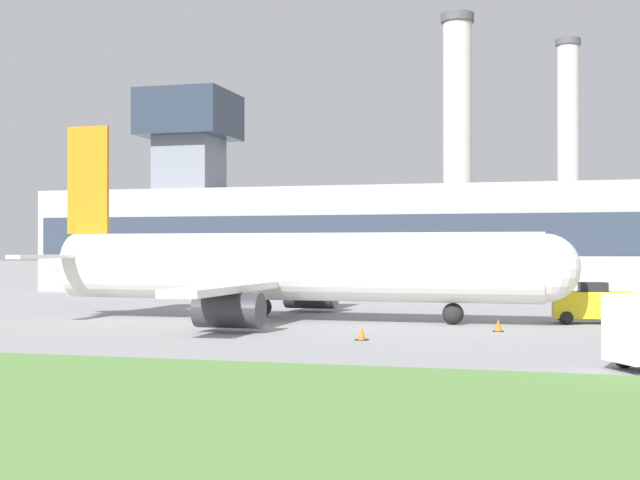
% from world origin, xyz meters
% --- Properties ---
extents(ground_plane, '(400.00, 400.00, 0.00)m').
position_xyz_m(ground_plane, '(0.00, 0.00, 0.00)').
color(ground_plane, gray).
extents(terminal_building, '(64.19, 10.64, 18.95)m').
position_xyz_m(terminal_building, '(-1.95, 31.28, 5.36)').
color(terminal_building, '#9EA3AD').
rests_on(terminal_building, ground_plane).
extents(smokestack_left, '(4.08, 4.08, 32.90)m').
position_xyz_m(smokestack_left, '(2.95, 62.42, 16.61)').
color(smokestack_left, beige).
rests_on(smokestack_left, ground_plane).
extents(smokestack_right, '(2.93, 2.93, 28.80)m').
position_xyz_m(smokestack_right, '(16.08, 61.73, 14.52)').
color(smokestack_right, beige).
rests_on(smokestack_right, ground_plane).
extents(airplane, '(30.89, 25.02, 11.25)m').
position_xyz_m(airplane, '(0.71, -0.31, 2.93)').
color(airplane, white).
rests_on(airplane, ground_plane).
extents(pushback_tug, '(4.30, 2.57, 2.21)m').
position_xyz_m(pushback_tug, '(17.07, 2.21, 1.00)').
color(pushback_tug, yellow).
rests_on(pushback_tug, ground_plane).
extents(ground_crew_person, '(0.56, 0.56, 1.79)m').
position_xyz_m(ground_crew_person, '(17.67, -8.06, 0.92)').
color(ground_crew_person, '#23283D').
rests_on(ground_crew_person, ground_plane).
extents(traffic_cone_near_nose, '(0.51, 0.51, 0.60)m').
position_xyz_m(traffic_cone_near_nose, '(12.51, -3.67, 0.28)').
color(traffic_cone_near_nose, black).
rests_on(traffic_cone_near_nose, ground_plane).
extents(traffic_cone_wingtip, '(0.54, 0.54, 0.58)m').
position_xyz_m(traffic_cone_wingtip, '(7.01, -9.32, 0.27)').
color(traffic_cone_wingtip, black).
rests_on(traffic_cone_wingtip, ground_plane).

